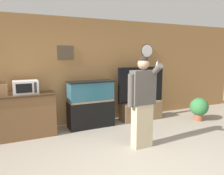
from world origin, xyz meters
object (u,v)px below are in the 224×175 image
object	(u,v)px
microwave	(26,87)
knife_block	(3,89)
person_standing	(142,101)
aquarium_on_stand	(91,104)
potted_plant	(199,108)
counter_island	(22,116)
tv_on_stand	(141,104)

from	to	relation	value
microwave	knife_block	size ratio (longest dim) A/B	1.53
knife_block	person_standing	xyz separation A→B (m)	(2.31, -1.48, -0.15)
aquarium_on_stand	knife_block	bearing A→B (deg)	-179.16
microwave	knife_block	world-z (taller)	knife_block
potted_plant	counter_island	bearing A→B (deg)	170.32
person_standing	tv_on_stand	bearing A→B (deg)	57.85
knife_block	person_standing	distance (m)	2.75
person_standing	potted_plant	size ratio (longest dim) A/B	2.83
tv_on_stand	person_standing	distance (m)	1.82
knife_block	person_standing	world-z (taller)	person_standing
counter_island	person_standing	world-z (taller)	person_standing
aquarium_on_stand	potted_plant	distance (m)	2.85
counter_island	aquarium_on_stand	bearing A→B (deg)	0.69
knife_block	counter_island	bearing A→B (deg)	1.63
knife_block	person_standing	bearing A→B (deg)	-32.69
tv_on_stand	potted_plant	size ratio (longest dim) A/B	2.33
microwave	aquarium_on_stand	size ratio (longest dim) A/B	0.44
knife_block	potted_plant	xyz separation A→B (m)	(4.58, -0.72, -0.70)
aquarium_on_stand	counter_island	bearing A→B (deg)	-179.31
tv_on_stand	person_standing	size ratio (longest dim) A/B	0.82
knife_block	tv_on_stand	distance (m)	3.30
knife_block	tv_on_stand	bearing A→B (deg)	0.10
person_standing	potted_plant	distance (m)	2.46
microwave	aquarium_on_stand	distance (m)	1.51
person_standing	potted_plant	world-z (taller)	person_standing
microwave	tv_on_stand	bearing A→B (deg)	-0.75
tv_on_stand	microwave	bearing A→B (deg)	179.25
aquarium_on_stand	tv_on_stand	world-z (taller)	tv_on_stand
microwave	person_standing	size ratio (longest dim) A/B	0.29
microwave	person_standing	world-z (taller)	person_standing
tv_on_stand	aquarium_on_stand	bearing A→B (deg)	179.12
knife_block	potted_plant	bearing A→B (deg)	-8.95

